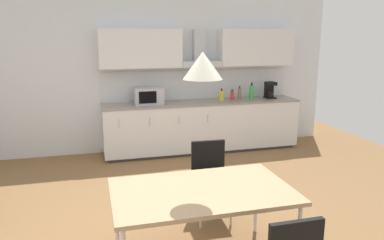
# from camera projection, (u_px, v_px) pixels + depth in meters

# --- Properties ---
(ground_plane) EXTENTS (8.61, 8.11, 0.02)m
(ground_plane) POSITION_uv_depth(u_px,v_px,m) (180.00, 218.00, 4.24)
(ground_plane) COLOR brown
(wall_back) EXTENTS (6.89, 0.10, 2.88)m
(wall_back) POSITION_uv_depth(u_px,v_px,m) (143.00, 69.00, 6.51)
(wall_back) COLOR silver
(wall_back) RESTS_ON ground_plane
(kitchen_counter) EXTENTS (3.45, 0.67, 0.89)m
(kitchen_counter) POSITION_uv_depth(u_px,v_px,m) (202.00, 126.00, 6.63)
(kitchen_counter) COLOR #333333
(kitchen_counter) RESTS_ON ground_plane
(backsplash_tile) EXTENTS (3.43, 0.02, 0.52)m
(backsplash_tile) POSITION_uv_depth(u_px,v_px,m) (198.00, 84.00, 6.76)
(backsplash_tile) COLOR silver
(backsplash_tile) RESTS_ON kitchen_counter
(upper_wall_cabinets) EXTENTS (3.43, 0.40, 0.64)m
(upper_wall_cabinets) POSITION_uv_depth(u_px,v_px,m) (200.00, 49.00, 6.47)
(upper_wall_cabinets) COLOR silver
(microwave) EXTENTS (0.48, 0.35, 0.28)m
(microwave) POSITION_uv_depth(u_px,v_px,m) (149.00, 96.00, 6.26)
(microwave) COLOR #ADADB2
(microwave) RESTS_ON kitchen_counter
(coffee_maker) EXTENTS (0.18, 0.19, 0.30)m
(coffee_maker) POSITION_uv_depth(u_px,v_px,m) (270.00, 90.00, 6.85)
(coffee_maker) COLOR black
(coffee_maker) RESTS_ON kitchen_counter
(bottle_red) EXTENTS (0.06, 0.06, 0.19)m
(bottle_red) POSITION_uv_depth(u_px,v_px,m) (232.00, 95.00, 6.68)
(bottle_red) COLOR red
(bottle_red) RESTS_ON kitchen_counter
(bottle_yellow) EXTENTS (0.08, 0.08, 0.21)m
(bottle_yellow) POSITION_uv_depth(u_px,v_px,m) (222.00, 95.00, 6.63)
(bottle_yellow) COLOR yellow
(bottle_yellow) RESTS_ON kitchen_counter
(bottle_brown) EXTENTS (0.06, 0.06, 0.24)m
(bottle_brown) POSITION_uv_depth(u_px,v_px,m) (239.00, 94.00, 6.72)
(bottle_brown) COLOR brown
(bottle_brown) RESTS_ON kitchen_counter
(bottle_green) EXTENTS (0.08, 0.08, 0.30)m
(bottle_green) POSITION_uv_depth(u_px,v_px,m) (251.00, 92.00, 6.71)
(bottle_green) COLOR green
(bottle_green) RESTS_ON kitchen_counter
(dining_table) EXTENTS (1.54, 0.95, 0.73)m
(dining_table) POSITION_uv_depth(u_px,v_px,m) (202.00, 194.00, 3.22)
(dining_table) COLOR tan
(dining_table) RESTS_ON ground_plane
(chair_far_right) EXTENTS (0.42, 0.42, 0.87)m
(chair_far_right) POSITION_uv_depth(u_px,v_px,m) (210.00, 172.00, 4.15)
(chair_far_right) COLOR black
(chair_far_right) RESTS_ON ground_plane
(pendant_lamp) EXTENTS (0.32, 0.32, 0.22)m
(pendant_lamp) POSITION_uv_depth(u_px,v_px,m) (203.00, 65.00, 2.98)
(pendant_lamp) COLOR silver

